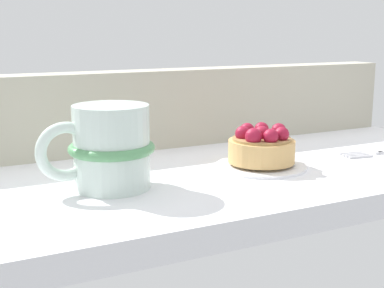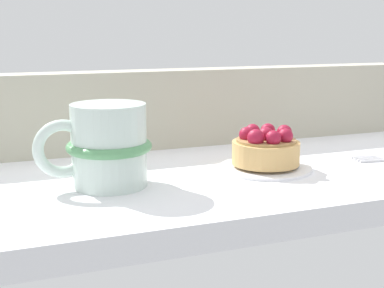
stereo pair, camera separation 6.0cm
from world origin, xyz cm
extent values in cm
cube|color=white|center=(0.00, 0.00, -1.37)|extent=(75.79, 33.24, 2.74)
cube|color=#B2AD99|center=(0.00, 14.27, 5.31)|extent=(74.27, 4.70, 10.61)
cylinder|color=white|center=(5.38, -2.32, 0.34)|extent=(10.81, 10.81, 0.68)
cylinder|color=white|center=(5.38, -2.32, 0.17)|extent=(5.95, 5.95, 0.34)
cylinder|color=tan|center=(5.38, -2.32, 1.99)|extent=(7.87, 7.87, 2.63)
cylinder|color=#AB854F|center=(5.38, -2.32, 3.46)|extent=(6.93, 6.93, 0.30)
sphere|color=maroon|center=(5.38, -2.32, 4.06)|extent=(1.89, 1.89, 1.89)
sphere|color=maroon|center=(7.83, -2.26, 4.23)|extent=(1.80, 1.80, 1.80)
sphere|color=maroon|center=(6.89, -0.20, 4.10)|extent=(1.78, 1.78, 1.78)
sphere|color=maroon|center=(4.82, -0.16, 4.15)|extent=(1.81, 1.81, 1.81)
sphere|color=maroon|center=(3.39, -1.30, 4.09)|extent=(1.82, 1.82, 1.82)
sphere|color=maroon|center=(3.37, -3.59, 4.16)|extent=(1.97, 1.97, 1.97)
sphere|color=maroon|center=(5.05, -4.60, 4.17)|extent=(1.78, 1.78, 1.78)
sphere|color=maroon|center=(6.78, -4.28, 4.24)|extent=(1.74, 1.74, 1.74)
cylinder|color=silver|center=(-13.07, -2.38, 4.33)|extent=(7.80, 7.80, 8.67)
torus|color=#569960|center=(-13.07, -2.38, 4.21)|extent=(8.88, 8.88, 1.04)
torus|color=silver|center=(-17.82, -2.38, 4.33)|extent=(6.00, 1.14, 6.00)
cube|color=silver|center=(19.77, -1.93, 0.30)|extent=(3.50, 0.73, 0.60)
cube|color=silver|center=(19.66, -2.66, 0.30)|extent=(3.50, 0.73, 0.60)
cube|color=silver|center=(19.56, -3.38, 0.30)|extent=(3.50, 0.73, 0.60)
cube|color=silver|center=(19.46, -4.11, 0.30)|extent=(3.50, 0.73, 0.60)
camera|label=1|loc=(-30.26, -54.50, 16.27)|focal=50.89mm
camera|label=2|loc=(-24.80, -56.92, 16.27)|focal=50.89mm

